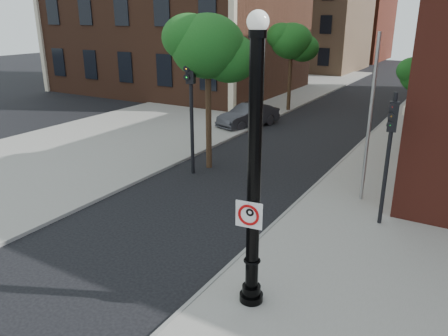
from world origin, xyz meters
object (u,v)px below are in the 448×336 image
Objects in this scene: parked_car at (248,116)px; traffic_signal_right at (390,139)px; traffic_signal_left at (191,91)px; lamppost at (254,185)px; no_parking_sign at (249,215)px.

parked_car is 13.31m from traffic_signal_right.
parked_car is 0.78× the size of traffic_signal_left.
lamppost reaches higher than no_parking_sign.
traffic_signal_left reaches higher than parked_car.
traffic_signal_left is (-5.99, 6.59, 1.09)m from no_parking_sign.
no_parking_sign is at bearing -44.22° from parked_car.
traffic_signal_right is (9.36, -9.22, 2.13)m from parked_car.
traffic_signal_left is at bearing -59.86° from parked_car.
lamppost is 5.64m from traffic_signal_right.
traffic_signal_right reaches higher than parked_car.
no_parking_sign is 16.76m from parked_car.
traffic_signal_right is at bearing -26.39° from parked_car.
parked_car is 8.80m from traffic_signal_left.
parked_car is (-7.73, 14.78, -1.63)m from no_parking_sign.
lamppost is 8.82m from traffic_signal_left.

